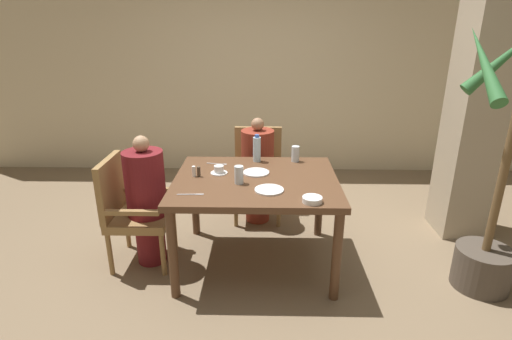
{
  "coord_description": "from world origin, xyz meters",
  "views": [
    {
      "loc": [
        0.06,
        -2.94,
        1.91
      ],
      "look_at": [
        0.0,
        0.05,
        0.81
      ],
      "focal_mm": 28.0,
      "sensor_mm": 36.0,
      "label": 1
    }
  ],
  "objects_px": {
    "water_bottle": "(257,149)",
    "glass_tall_near": "(239,175)",
    "plate_main_left": "(269,190)",
    "plate_main_right": "(257,172)",
    "glass_tall_mid": "(295,154)",
    "diner_in_far_chair": "(258,169)",
    "chair_far_side": "(258,170)",
    "potted_palm": "(496,206)",
    "diner_in_left_chair": "(147,200)",
    "bowl_small": "(312,200)",
    "teacup_with_saucer": "(219,170)",
    "chair_left_side": "(131,208)"
  },
  "relations": [
    {
      "from": "diner_in_far_chair",
      "to": "plate_main_left",
      "type": "xyz_separation_m",
      "value": [
        0.1,
        -1.03,
        0.22
      ]
    },
    {
      "from": "diner_in_left_chair",
      "to": "glass_tall_mid",
      "type": "height_order",
      "value": "diner_in_left_chair"
    },
    {
      "from": "chair_left_side",
      "to": "chair_far_side",
      "type": "distance_m",
      "value": 1.38
    },
    {
      "from": "chair_far_side",
      "to": "potted_palm",
      "type": "relative_size",
      "value": 0.46
    },
    {
      "from": "diner_in_far_chair",
      "to": "water_bottle",
      "type": "bearing_deg",
      "value": -89.64
    },
    {
      "from": "diner_in_left_chair",
      "to": "glass_tall_near",
      "type": "bearing_deg",
      "value": -8.2
    },
    {
      "from": "potted_palm",
      "to": "plate_main_left",
      "type": "distance_m",
      "value": 1.64
    },
    {
      "from": "chair_far_side",
      "to": "plate_main_left",
      "type": "distance_m",
      "value": 1.2
    },
    {
      "from": "glass_tall_mid",
      "to": "potted_palm",
      "type": "bearing_deg",
      "value": -27.41
    },
    {
      "from": "chair_left_side",
      "to": "potted_palm",
      "type": "height_order",
      "value": "potted_palm"
    },
    {
      "from": "chair_left_side",
      "to": "diner_in_left_chair",
      "type": "relative_size",
      "value": 0.83
    },
    {
      "from": "chair_left_side",
      "to": "plate_main_right",
      "type": "distance_m",
      "value": 1.08
    },
    {
      "from": "teacup_with_saucer",
      "to": "diner_in_left_chair",
      "type": "bearing_deg",
      "value": -169.83
    },
    {
      "from": "diner_in_left_chair",
      "to": "glass_tall_near",
      "type": "distance_m",
      "value": 0.82
    },
    {
      "from": "diner_in_far_chair",
      "to": "plate_main_right",
      "type": "bearing_deg",
      "value": -89.76
    },
    {
      "from": "diner_in_far_chair",
      "to": "glass_tall_mid",
      "type": "bearing_deg",
      "value": -46.43
    },
    {
      "from": "diner_in_left_chair",
      "to": "teacup_with_saucer",
      "type": "relative_size",
      "value": 7.94
    },
    {
      "from": "plate_main_left",
      "to": "potted_palm",
      "type": "bearing_deg",
      "value": -1.92
    },
    {
      "from": "chair_far_side",
      "to": "bowl_small",
      "type": "height_order",
      "value": "chair_far_side"
    },
    {
      "from": "bowl_small",
      "to": "water_bottle",
      "type": "height_order",
      "value": "water_bottle"
    },
    {
      "from": "water_bottle",
      "to": "glass_tall_near",
      "type": "bearing_deg",
      "value": -103.65
    },
    {
      "from": "diner_in_left_chair",
      "to": "teacup_with_saucer",
      "type": "height_order",
      "value": "diner_in_left_chair"
    },
    {
      "from": "bowl_small",
      "to": "plate_main_left",
      "type": "bearing_deg",
      "value": 146.17
    },
    {
      "from": "plate_main_left",
      "to": "plate_main_right",
      "type": "xyz_separation_m",
      "value": [
        -0.1,
        0.36,
        0.0
      ]
    },
    {
      "from": "plate_main_left",
      "to": "glass_tall_mid",
      "type": "distance_m",
      "value": 0.71
    },
    {
      "from": "water_bottle",
      "to": "glass_tall_mid",
      "type": "xyz_separation_m",
      "value": [
        0.34,
        0.0,
        -0.04
      ]
    },
    {
      "from": "potted_palm",
      "to": "teacup_with_saucer",
      "type": "xyz_separation_m",
      "value": [
        -2.04,
        0.41,
        0.11
      ]
    },
    {
      "from": "glass_tall_mid",
      "to": "diner_in_far_chair",
      "type": "bearing_deg",
      "value": 133.57
    },
    {
      "from": "chair_far_side",
      "to": "bowl_small",
      "type": "distance_m",
      "value": 1.45
    },
    {
      "from": "water_bottle",
      "to": "glass_tall_near",
      "type": "height_order",
      "value": "water_bottle"
    },
    {
      "from": "potted_palm",
      "to": "bowl_small",
      "type": "distance_m",
      "value": 1.35
    },
    {
      "from": "glass_tall_mid",
      "to": "plate_main_left",
      "type": "bearing_deg",
      "value": -109.56
    },
    {
      "from": "plate_main_right",
      "to": "glass_tall_mid",
      "type": "height_order",
      "value": "glass_tall_mid"
    },
    {
      "from": "diner_in_left_chair",
      "to": "bowl_small",
      "type": "xyz_separation_m",
      "value": [
        1.29,
        -0.44,
        0.21
      ]
    },
    {
      "from": "chair_left_side",
      "to": "bowl_small",
      "type": "relative_size",
      "value": 6.63
    },
    {
      "from": "plate_main_left",
      "to": "glass_tall_mid",
      "type": "relative_size",
      "value": 1.54
    },
    {
      "from": "bowl_small",
      "to": "diner_in_far_chair",
      "type": "bearing_deg",
      "value": 107.95
    },
    {
      "from": "plate_main_right",
      "to": "chair_far_side",
      "type": "bearing_deg",
      "value": 90.2
    },
    {
      "from": "chair_left_side",
      "to": "plate_main_right",
      "type": "xyz_separation_m",
      "value": [
        1.03,
        0.12,
        0.27
      ]
    },
    {
      "from": "plate_main_left",
      "to": "water_bottle",
      "type": "relative_size",
      "value": 0.88
    },
    {
      "from": "bowl_small",
      "to": "glass_tall_mid",
      "type": "height_order",
      "value": "glass_tall_mid"
    },
    {
      "from": "bowl_small",
      "to": "glass_tall_near",
      "type": "distance_m",
      "value": 0.62
    },
    {
      "from": "potted_palm",
      "to": "glass_tall_near",
      "type": "height_order",
      "value": "potted_palm"
    },
    {
      "from": "diner_in_left_chair",
      "to": "diner_in_far_chair",
      "type": "xyz_separation_m",
      "value": [
        0.89,
        0.78,
        -0.02
      ]
    },
    {
      "from": "diner_in_far_chair",
      "to": "glass_tall_near",
      "type": "bearing_deg",
      "value": -98.09
    },
    {
      "from": "plate_main_right",
      "to": "bowl_small",
      "type": "distance_m",
      "value": 0.68
    },
    {
      "from": "potted_palm",
      "to": "plate_main_right",
      "type": "height_order",
      "value": "potted_palm"
    },
    {
      "from": "bowl_small",
      "to": "plate_main_right",
      "type": "bearing_deg",
      "value": 125.16
    },
    {
      "from": "chair_left_side",
      "to": "water_bottle",
      "type": "height_order",
      "value": "water_bottle"
    },
    {
      "from": "diner_in_left_chair",
      "to": "potted_palm",
      "type": "height_order",
      "value": "potted_palm"
    }
  ]
}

